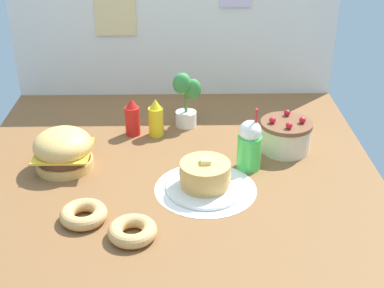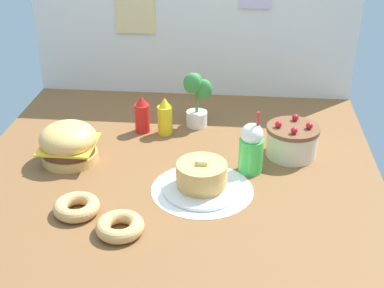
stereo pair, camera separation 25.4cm
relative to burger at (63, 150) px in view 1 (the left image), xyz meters
The scene contains 12 objects.
ground_plane 0.57m from the burger, 14.73° to the right, with size 2.01×2.19×0.02m, color brown.
back_wall 1.14m from the burger, 60.33° to the left, with size 2.01×0.04×0.89m.
doily_mat 0.73m from the burger, 17.24° to the right, with size 0.48×0.48×0.00m, color white.
burger is the anchor object (origin of this frame).
pancake_stack 0.72m from the burger, 17.30° to the right, with size 0.37×0.37×0.16m.
layer_cake 1.13m from the burger, ahead, with size 0.27×0.27×0.20m.
ketchup_bottle 0.48m from the burger, 49.36° to the left, with size 0.08×0.08×0.22m.
mustard_bottle 0.56m from the burger, 38.35° to the left, with size 0.08×0.08×0.22m.
cream_soda_cup 0.91m from the burger, ahead, with size 0.12×0.12×0.32m.
donut_pink_glaze 0.48m from the burger, 69.90° to the right, with size 0.20×0.20×0.06m.
donut_chocolate 0.69m from the burger, 56.19° to the right, with size 0.20×0.20×0.06m.
potted_plant 0.77m from the burger, 37.50° to the left, with size 0.16×0.13×0.33m.
Camera 1 is at (0.05, -2.19, 1.36)m, focal length 50.38 mm.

